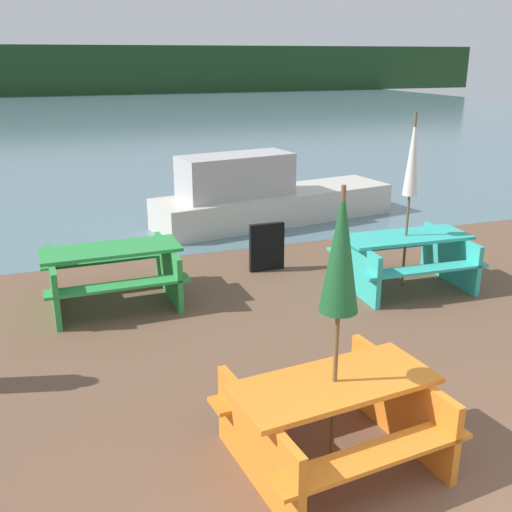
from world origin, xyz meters
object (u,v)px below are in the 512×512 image
(umbrella_darkgreen, at_px, (341,253))
(signboard, at_px, (267,247))
(picnic_table_green, at_px, (112,270))
(boat, at_px, (264,197))
(picnic_table_orange, at_px, (333,413))
(umbrella_white, at_px, (413,157))
(picnic_table_teal, at_px, (404,255))

(umbrella_darkgreen, xyz_separation_m, signboard, (1.13, 4.50, -1.43))
(picnic_table_green, distance_m, signboard, 2.45)
(umbrella_darkgreen, xyz_separation_m, boat, (2.08, 7.16, -1.30))
(umbrella_darkgreen, relative_size, signboard, 3.08)
(picnic_table_orange, xyz_separation_m, signboard, (1.13, 4.50, -0.07))
(umbrella_white, xyz_separation_m, boat, (-0.67, 3.94, -1.36))
(picnic_table_teal, height_order, boat, boat)
(umbrella_white, bearing_deg, boat, 99.62)
(umbrella_darkgreen, height_order, signboard, umbrella_darkgreen)
(picnic_table_teal, height_order, signboard, picnic_table_teal)
(picnic_table_orange, distance_m, boat, 7.45)
(picnic_table_teal, bearing_deg, umbrella_white, -90.00)
(picnic_table_orange, distance_m, picnic_table_green, 4.18)
(umbrella_white, bearing_deg, signboard, 141.65)
(signboard, bearing_deg, picnic_table_teal, -38.35)
(umbrella_darkgreen, bearing_deg, boat, 73.77)
(picnic_table_green, bearing_deg, picnic_table_orange, -72.40)
(picnic_table_teal, relative_size, signboard, 2.49)
(picnic_table_teal, xyz_separation_m, umbrella_white, (0.00, -0.00, 1.40))
(umbrella_darkgreen, bearing_deg, picnic_table_orange, -75.96)
(picnic_table_teal, bearing_deg, picnic_table_orange, -130.56)
(picnic_table_orange, height_order, umbrella_darkgreen, umbrella_darkgreen)
(picnic_table_teal, bearing_deg, boat, 99.62)
(picnic_table_green, bearing_deg, boat, 43.46)
(picnic_table_teal, relative_size, umbrella_darkgreen, 0.81)
(umbrella_white, height_order, umbrella_darkgreen, umbrella_white)
(picnic_table_orange, height_order, picnic_table_green, picnic_table_green)
(picnic_table_orange, bearing_deg, umbrella_darkgreen, 104.04)
(picnic_table_orange, height_order, picnic_table_teal, picnic_table_teal)
(picnic_table_teal, height_order, umbrella_white, umbrella_white)
(picnic_table_green, relative_size, signboard, 2.43)
(picnic_table_green, height_order, umbrella_darkgreen, umbrella_darkgreen)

